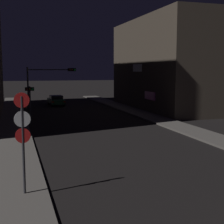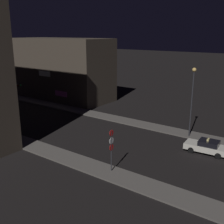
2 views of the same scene
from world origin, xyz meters
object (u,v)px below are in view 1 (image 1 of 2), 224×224
Objects in this scene: sign_pole_left at (23,133)px; traffic_light_left_kerb at (30,97)px; traffic_light_overhead at (47,81)px; far_car at (56,100)px.

traffic_light_left_kerb is at bearing 86.24° from sign_pole_left.
traffic_light_overhead is 3.75m from traffic_light_left_kerb.
far_car is at bearing 74.35° from traffic_light_left_kerb.
traffic_light_overhead is at bearing 81.56° from sign_pole_left.
far_car is 12.62m from traffic_light_overhead.
sign_pole_left is (-5.35, -32.45, 1.77)m from far_car.
traffic_light_left_kerb is at bearing -105.65° from far_car.
traffic_light_overhead is 20.69m from sign_pole_left.
sign_pole_left is (-3.03, -20.43, -1.27)m from traffic_light_overhead.
traffic_light_overhead reaches higher than far_car.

